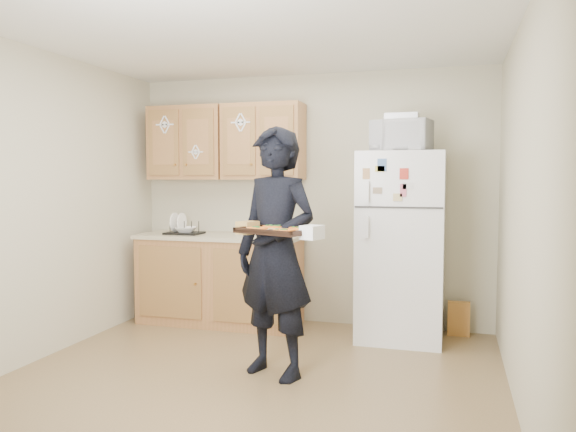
{
  "coord_description": "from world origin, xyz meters",
  "views": [
    {
      "loc": [
        1.39,
        -3.7,
        1.47
      ],
      "look_at": [
        0.17,
        0.45,
        1.17
      ],
      "focal_mm": 35.0,
      "sensor_mm": 36.0,
      "label": 1
    }
  ],
  "objects_px": {
    "microwave": "(401,136)",
    "baking_tray": "(278,231)",
    "refrigerator": "(401,246)",
    "person": "(276,252)",
    "dish_rack": "(184,227)"
  },
  "relations": [
    {
      "from": "refrigerator",
      "to": "baking_tray",
      "type": "relative_size",
      "value": 3.4
    },
    {
      "from": "person",
      "to": "refrigerator",
      "type": "bearing_deg",
      "value": 77.91
    },
    {
      "from": "refrigerator",
      "to": "microwave",
      "type": "height_order",
      "value": "microwave"
    },
    {
      "from": "person",
      "to": "dish_rack",
      "type": "distance_m",
      "value": 1.82
    },
    {
      "from": "dish_rack",
      "to": "refrigerator",
      "type": "bearing_deg",
      "value": 0.42
    },
    {
      "from": "person",
      "to": "baking_tray",
      "type": "xyz_separation_m",
      "value": [
        0.11,
        -0.28,
        0.18
      ]
    },
    {
      "from": "refrigerator",
      "to": "baking_tray",
      "type": "bearing_deg",
      "value": -114.69
    },
    {
      "from": "baking_tray",
      "to": "microwave",
      "type": "bearing_deg",
      "value": 85.8
    },
    {
      "from": "baking_tray",
      "to": "refrigerator",
      "type": "bearing_deg",
      "value": 86.32
    },
    {
      "from": "refrigerator",
      "to": "baking_tray",
      "type": "height_order",
      "value": "refrigerator"
    },
    {
      "from": "refrigerator",
      "to": "baking_tray",
      "type": "xyz_separation_m",
      "value": [
        -0.69,
        -1.51,
        0.26
      ]
    },
    {
      "from": "refrigerator",
      "to": "dish_rack",
      "type": "bearing_deg",
      "value": -179.58
    },
    {
      "from": "person",
      "to": "dish_rack",
      "type": "bearing_deg",
      "value": 159.19
    },
    {
      "from": "microwave",
      "to": "baking_tray",
      "type": "bearing_deg",
      "value": -104.77
    },
    {
      "from": "refrigerator",
      "to": "microwave",
      "type": "bearing_deg",
      "value": -97.94
    }
  ]
}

